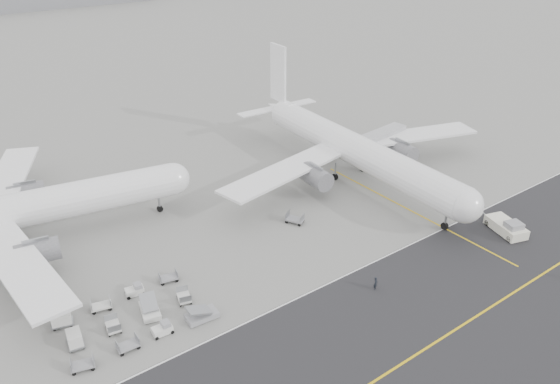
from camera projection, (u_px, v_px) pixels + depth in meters
ground at (283, 292)px, 71.38m from camera, size 700.00×700.00×0.00m
taxiway at (414, 356)px, 61.15m from camera, size 220.00×59.00×0.03m
horizon_buildings at (22, 8)px, 273.00m from camera, size 520.00×28.00×28.00m
airliner_a at (10, 212)px, 79.18m from camera, size 54.00×53.00×18.75m
airliner_b at (352, 148)px, 99.56m from camera, size 56.78×57.52×19.83m
pushback_tug at (507, 227)px, 83.95m from camera, size 4.95×8.80×2.49m
jet_bridge at (376, 141)px, 105.71m from camera, size 16.99×5.09×6.35m
gse_cluster at (132, 321)px, 66.31m from camera, size 23.89×19.51×1.94m
stray_dolly at (295, 223)px, 87.10m from camera, size 2.90×3.32×1.74m
ground_crew_a at (376, 283)px, 71.41m from camera, size 0.82×0.69×1.92m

